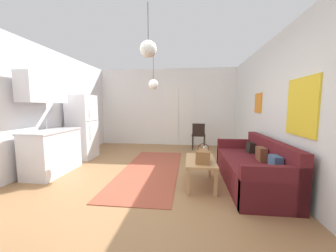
% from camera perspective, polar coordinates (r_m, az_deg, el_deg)
% --- Properties ---
extents(ground_plane, '(5.29, 7.58, 0.10)m').
position_cam_1_polar(ground_plane, '(3.48, -7.74, -18.01)').
color(ground_plane, '#996D44').
extents(wall_back, '(4.89, 0.13, 2.65)m').
position_cam_1_polar(wall_back, '(6.66, -0.25, 5.63)').
color(wall_back, white).
rests_on(wall_back, ground_plane).
extents(wall_right, '(0.12, 7.18, 2.65)m').
position_cam_1_polar(wall_right, '(3.47, 34.04, 4.38)').
color(wall_right, silver).
rests_on(wall_right, ground_plane).
extents(wall_left, '(0.12, 7.18, 2.65)m').
position_cam_1_polar(wall_left, '(4.44, -39.69, 4.17)').
color(wall_left, silver).
rests_on(wall_left, ground_plane).
extents(area_rug, '(1.18, 3.03, 0.01)m').
position_cam_1_polar(area_rug, '(4.16, -5.31, -13.09)').
color(area_rug, '#9E4733').
rests_on(area_rug, ground_plane).
extents(couch, '(0.82, 2.00, 0.80)m').
position_cam_1_polar(couch, '(3.69, 24.63, -11.77)').
color(couch, '#5B191E').
rests_on(couch, ground_plane).
extents(coffee_table, '(0.50, 0.88, 0.45)m').
position_cam_1_polar(coffee_table, '(3.35, 9.82, -11.07)').
color(coffee_table, tan).
rests_on(coffee_table, ground_plane).
extents(bamboo_vase, '(0.08, 0.08, 0.43)m').
position_cam_1_polar(bamboo_vase, '(3.42, 11.15, -7.73)').
color(bamboo_vase, beige).
rests_on(bamboo_vase, coffee_table).
extents(handbag, '(0.25, 0.32, 0.32)m').
position_cam_1_polar(handbag, '(3.13, 10.63, -9.02)').
color(handbag, brown).
rests_on(handbag, coffee_table).
extents(refrigerator, '(0.58, 0.63, 1.65)m').
position_cam_1_polar(refrigerator, '(5.37, -24.55, -0.28)').
color(refrigerator, white).
rests_on(refrigerator, ground_plane).
extents(kitchen_counter, '(0.58, 1.13, 1.99)m').
position_cam_1_polar(kitchen_counter, '(4.48, -32.08, -2.66)').
color(kitchen_counter, silver).
rests_on(kitchen_counter, ground_plane).
extents(accent_chair, '(0.44, 0.43, 0.83)m').
position_cam_1_polar(accent_chair, '(5.99, 9.26, -2.50)').
color(accent_chair, black).
rests_on(accent_chair, ground_plane).
extents(pendant_lamp_near, '(0.21, 0.21, 0.67)m').
position_cam_1_polar(pendant_lamp_near, '(2.59, -6.00, 22.25)').
color(pendant_lamp_near, black).
extents(pendant_lamp_far, '(0.24, 0.24, 0.88)m').
position_cam_1_polar(pendant_lamp_far, '(4.67, -4.45, 12.54)').
color(pendant_lamp_far, black).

